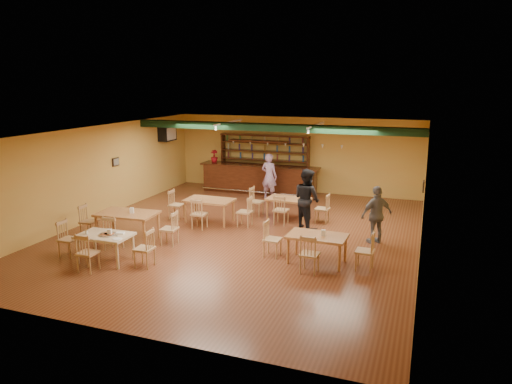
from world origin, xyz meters
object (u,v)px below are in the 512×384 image
at_px(bar_counter, 259,179).
at_px(patron_right_a, 307,199).
at_px(dining_table_b, 288,208).
at_px(dining_table_c, 128,227).
at_px(dining_table_a, 210,211).
at_px(dining_table_d, 317,249).
at_px(near_table, 106,248).
at_px(patron_bar, 269,176).

distance_m(bar_counter, patron_right_a, 4.93).
xyz_separation_m(dining_table_b, dining_table_c, (-3.61, -3.65, 0.07)).
bearing_deg(dining_table_a, dining_table_c, -119.02).
height_order(bar_counter, patron_right_a, patron_right_a).
relative_size(dining_table_c, dining_table_d, 1.15).
xyz_separation_m(near_table, patron_right_a, (4.01, 4.38, 0.57)).
height_order(dining_table_d, patron_bar, patron_bar).
relative_size(bar_counter, patron_right_a, 2.62).
distance_m(dining_table_d, patron_bar, 6.64).
bearing_deg(patron_bar, dining_table_a, 87.35).
distance_m(dining_table_b, patron_bar, 2.79).
distance_m(dining_table_d, near_table, 5.23).
bearing_deg(patron_bar, near_table, 86.73).
distance_m(dining_table_a, near_table, 4.06).
distance_m(near_table, patron_bar, 7.73).
bearing_deg(dining_table_a, dining_table_b, 29.40).
bearing_deg(dining_table_d, patron_right_a, 111.06).
distance_m(dining_table_b, dining_table_c, 5.13).
height_order(bar_counter, dining_table_c, bar_counter).
distance_m(patron_bar, patron_right_a, 3.85).
distance_m(dining_table_a, dining_table_c, 2.78).
relative_size(dining_table_b, near_table, 1.05).
xyz_separation_m(bar_counter, dining_table_b, (2.13, -3.15, -0.22)).
distance_m(bar_counter, near_table, 8.41).
relative_size(bar_counter, dining_table_d, 3.38).
height_order(dining_table_c, dining_table_d, dining_table_c).
bearing_deg(bar_counter, dining_table_a, -91.46).
xyz_separation_m(dining_table_a, patron_bar, (0.80, 3.56, 0.50)).
distance_m(bar_counter, dining_table_b, 3.81).
height_order(dining_table_a, dining_table_b, dining_table_a).
bearing_deg(dining_table_c, patron_right_a, 28.95).
bearing_deg(dining_table_a, dining_table_d, -28.90).
height_order(dining_table_b, patron_right_a, patron_right_a).
height_order(dining_table_b, near_table, near_table).
height_order(dining_table_d, near_table, dining_table_d).
height_order(bar_counter, dining_table_d, bar_counter).
bearing_deg(patron_right_a, dining_table_b, -7.51).
xyz_separation_m(near_table, patron_bar, (1.77, 7.51, 0.53)).
bearing_deg(dining_table_b, bar_counter, 127.91).
distance_m(bar_counter, dining_table_c, 6.96).
xyz_separation_m(dining_table_c, patron_right_a, (4.41, 2.85, 0.51)).
bearing_deg(bar_counter, patron_bar, -50.11).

